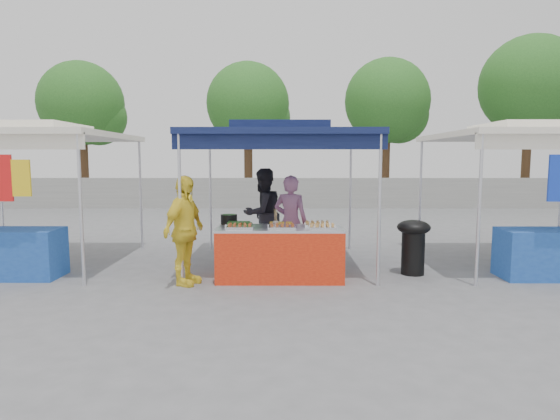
{
  "coord_description": "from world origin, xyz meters",
  "views": [
    {
      "loc": [
        0.03,
        -7.49,
        1.93
      ],
      "look_at": [
        0.0,
        0.6,
        1.05
      ],
      "focal_mm": 30.0,
      "sensor_mm": 36.0,
      "label": 1
    }
  ],
  "objects_px": {
    "vendor_table": "(280,253)",
    "cooking_pot": "(229,219)",
    "vendor_woman": "(291,222)",
    "customer_person": "(184,231)",
    "helper_man": "(263,214)",
    "wok_burner": "(413,242)"
  },
  "relations": [
    {
      "from": "vendor_table",
      "to": "helper_man",
      "type": "distance_m",
      "value": 1.72
    },
    {
      "from": "vendor_table",
      "to": "wok_burner",
      "type": "bearing_deg",
      "value": 8.76
    },
    {
      "from": "vendor_table",
      "to": "cooking_pot",
      "type": "bearing_deg",
      "value": 157.31
    },
    {
      "from": "cooking_pot",
      "to": "customer_person",
      "type": "relative_size",
      "value": 0.16
    },
    {
      "from": "helper_man",
      "to": "vendor_woman",
      "type": "bearing_deg",
      "value": 82.71
    },
    {
      "from": "customer_person",
      "to": "wok_burner",
      "type": "bearing_deg",
      "value": -58.84
    },
    {
      "from": "wok_burner",
      "to": "customer_person",
      "type": "xyz_separation_m",
      "value": [
        -3.7,
        -0.67,
        0.29
      ]
    },
    {
      "from": "cooking_pot",
      "to": "wok_burner",
      "type": "distance_m",
      "value": 3.12
    },
    {
      "from": "helper_man",
      "to": "wok_burner",
      "type": "bearing_deg",
      "value": 113.74
    },
    {
      "from": "cooking_pot",
      "to": "vendor_woman",
      "type": "xyz_separation_m",
      "value": [
        1.04,
        0.45,
        -0.1
      ]
    },
    {
      "from": "cooking_pot",
      "to": "customer_person",
      "type": "height_order",
      "value": "customer_person"
    },
    {
      "from": "cooking_pot",
      "to": "vendor_table",
      "type": "bearing_deg",
      "value": -22.69
    },
    {
      "from": "vendor_table",
      "to": "helper_man",
      "type": "height_order",
      "value": "helper_man"
    },
    {
      "from": "vendor_table",
      "to": "cooking_pot",
      "type": "height_order",
      "value": "cooking_pot"
    },
    {
      "from": "vendor_woman",
      "to": "helper_man",
      "type": "distance_m",
      "value": 0.98
    },
    {
      "from": "wok_burner",
      "to": "vendor_table",
      "type": "bearing_deg",
      "value": -169.37
    },
    {
      "from": "vendor_table",
      "to": "customer_person",
      "type": "height_order",
      "value": "customer_person"
    },
    {
      "from": "wok_burner",
      "to": "cooking_pot",
      "type": "bearing_deg",
      "value": -178.35
    },
    {
      "from": "cooking_pot",
      "to": "helper_man",
      "type": "bearing_deg",
      "value": 67.87
    },
    {
      "from": "vendor_table",
      "to": "wok_burner",
      "type": "height_order",
      "value": "wok_burner"
    },
    {
      "from": "vendor_table",
      "to": "helper_man",
      "type": "xyz_separation_m",
      "value": [
        -0.34,
        1.63,
        0.45
      ]
    },
    {
      "from": "vendor_table",
      "to": "vendor_woman",
      "type": "xyz_separation_m",
      "value": [
        0.19,
        0.8,
        0.4
      ]
    }
  ]
}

